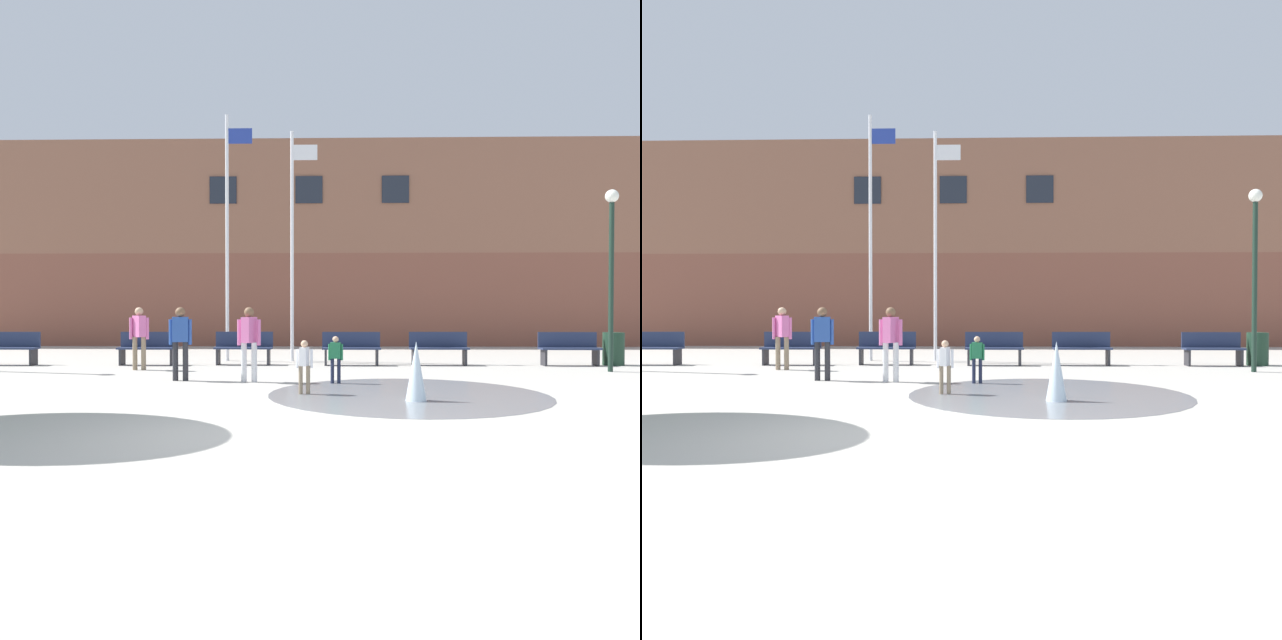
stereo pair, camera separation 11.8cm
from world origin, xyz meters
The scene contains 18 objects.
ground_plane centered at (0.00, 0.00, 0.00)m, with size 100.00×100.00×0.00m, color #B2ADA3.
library_building centered at (0.00, 20.76, 4.23)m, with size 36.00×6.05×8.47m.
splash_fountain centered at (2.39, 3.40, 0.20)m, with size 5.07×5.07×1.01m.
park_bench_far_left centered at (-7.92, 9.33, 0.48)m, with size 1.60×0.44×0.91m.
park_bench_left_of_flagpoles centered at (-4.10, 9.42, 0.48)m, with size 1.60×0.44×0.91m.
park_bench_under_left_flagpole centered at (-1.48, 9.59, 0.48)m, with size 1.60×0.44×0.91m.
park_bench_under_right_flagpole centered at (1.50, 9.50, 0.48)m, with size 1.60×0.44×0.91m.
park_bench_near_trashcan centered at (3.91, 9.58, 0.48)m, with size 1.60×0.44×0.91m.
park_bench_far_right centered at (7.45, 9.54, 0.48)m, with size 1.60×0.44×0.91m.
child_in_fountain centered at (1.07, 5.34, 0.58)m, with size 0.31×0.16×0.99m.
adult_in_red centered at (-2.29, 5.77, 0.93)m, with size 0.50×0.26×1.59m.
adult_watching centered at (-3.91, 8.04, 0.93)m, with size 0.50×0.38×1.59m.
teen_by_trashcan centered at (-0.77, 5.56, 0.93)m, with size 0.50×0.39×1.59m.
child_running centered at (0.49, 3.70, 0.58)m, with size 0.31×0.24×0.99m.
flagpole_left centered at (-2.12, 10.87, 3.89)m, with size 0.80×0.10×7.29m.
flagpole_right centered at (-0.19, 10.87, 3.63)m, with size 0.80×0.10×6.80m.
lamp_post_right_lane centered at (7.85, 7.90, 2.87)m, with size 0.32×0.32×4.48m.
trash_can centered at (8.71, 9.67, 0.45)m, with size 0.56×0.56×0.90m, color #193323.
Camera 1 is at (1.05, -7.61, 1.58)m, focal length 35.00 mm.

